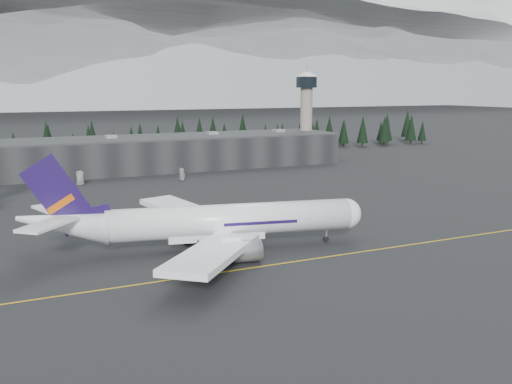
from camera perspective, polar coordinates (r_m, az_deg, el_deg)
name	(u,v)px	position (r m, az deg, el deg)	size (l,w,h in m)	color
ground	(302,257)	(107.20, 4.58, -6.49)	(1400.00, 1400.00, 0.00)	black
taxiline	(307,260)	(105.55, 5.13, -6.77)	(400.00, 0.40, 0.02)	gold
terminal	(138,154)	(221.32, -11.68, 3.76)	(160.00, 30.00, 12.60)	black
control_tower	(306,105)	(251.05, 5.06, 8.62)	(10.00, 10.00, 37.70)	gray
treeline	(118,142)	(257.14, -13.64, 4.86)	(360.00, 20.00, 15.00)	black
mountain_ridge	(18,105)	(1090.53, -22.72, 7.99)	(4400.00, 900.00, 420.00)	white
jet_main	(202,222)	(110.45, -5.46, -3.02)	(66.04, 60.36, 19.64)	white
gse_vehicle_a	(80,183)	(192.56, -17.17, 0.85)	(2.19, 4.74, 1.32)	silver
gse_vehicle_b	(182,178)	(194.57, -7.37, 1.35)	(1.76, 4.37, 1.49)	silver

